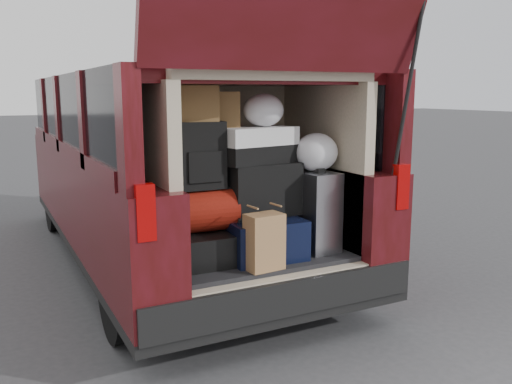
# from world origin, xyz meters

# --- Properties ---
(ground) EXTENTS (80.00, 80.00, 0.00)m
(ground) POSITION_xyz_m (0.00, 0.00, 0.00)
(ground) COLOR #363638
(ground) RESTS_ON ground
(minivan) EXTENTS (1.90, 5.35, 2.77)m
(minivan) POSITION_xyz_m (0.00, 1.86, 0.91)
(minivan) COLOR black
(minivan) RESTS_ON ground
(load_floor) EXTENTS (1.24, 1.05, 0.55)m
(load_floor) POSITION_xyz_m (0.00, 0.28, 0.28)
(load_floor) COLOR black
(load_floor) RESTS_ON ground
(black_hardshell) EXTENTS (0.38, 0.51, 0.20)m
(black_hardshell) POSITION_xyz_m (-0.36, 0.16, 0.65)
(black_hardshell) COLOR black
(black_hardshell) RESTS_ON load_floor
(navy_hardshell) EXTENTS (0.52, 0.63, 0.26)m
(navy_hardshell) POSITION_xyz_m (0.03, 0.14, 0.68)
(navy_hardshell) COLOR black
(navy_hardshell) RESTS_ON load_floor
(silver_roller) EXTENTS (0.25, 0.38, 0.55)m
(silver_roller) POSITION_xyz_m (0.43, 0.06, 0.82)
(silver_roller) COLOR silver
(silver_roller) RESTS_ON load_floor
(kraft_bag) EXTENTS (0.24, 0.17, 0.35)m
(kraft_bag) POSITION_xyz_m (-0.08, -0.18, 0.73)
(kraft_bag) COLOR #A8754C
(kraft_bag) RESTS_ON load_floor
(red_duffel) EXTENTS (0.45, 0.31, 0.28)m
(red_duffel) POSITION_xyz_m (-0.36, 0.14, 0.89)
(red_duffel) COLOR maroon
(red_duffel) RESTS_ON black_hardshell
(black_soft_case) EXTENTS (0.51, 0.32, 0.36)m
(black_soft_case) POSITION_xyz_m (0.07, 0.16, 0.99)
(black_soft_case) COLOR black
(black_soft_case) RESTS_ON navy_hardshell
(backpack) EXTENTS (0.30, 0.19, 0.42)m
(backpack) POSITION_xyz_m (-0.36, 0.16, 1.24)
(backpack) COLOR black
(backpack) RESTS_ON red_duffel
(twotone_duffel) EXTENTS (0.57, 0.37, 0.24)m
(twotone_duffel) POSITION_xyz_m (0.04, 0.17, 1.29)
(twotone_duffel) COLOR white
(twotone_duffel) RESTS_ON black_soft_case
(grocery_sack_lower) EXTENTS (0.28, 0.24, 0.22)m
(grocery_sack_lower) POSITION_xyz_m (-0.36, 0.18, 1.56)
(grocery_sack_lower) COLOR brown
(grocery_sack_lower) RESTS_ON backpack
(grocery_sack_upper) EXTENTS (0.26, 0.22, 0.23)m
(grocery_sack_upper) POSITION_xyz_m (-0.18, 0.26, 1.52)
(grocery_sack_upper) COLOR brown
(grocery_sack_upper) RESTS_ON twotone_duffel
(plastic_bag_center) EXTENTS (0.32, 0.31, 0.22)m
(plastic_bag_center) POSITION_xyz_m (0.10, 0.17, 1.52)
(plastic_bag_center) COLOR silver
(plastic_bag_center) RESTS_ON twotone_duffel
(plastic_bag_right) EXTENTS (0.33, 0.31, 0.26)m
(plastic_bag_right) POSITION_xyz_m (0.45, 0.07, 1.23)
(plastic_bag_right) COLOR silver
(plastic_bag_right) RESTS_ON silver_roller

